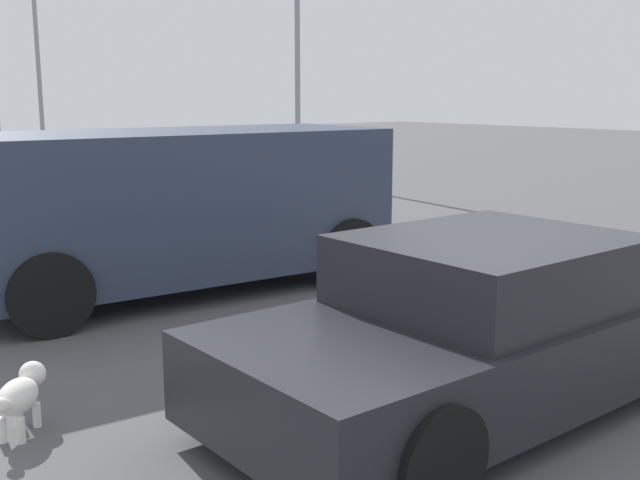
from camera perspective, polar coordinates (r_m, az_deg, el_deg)
ground_plane at (r=6.18m, az=12.99°, el=-10.46°), size 80.00×80.00×0.00m
sedan_foreground at (r=5.72m, az=12.84°, el=-6.14°), size 4.49×1.93×1.24m
dog at (r=5.53m, az=-21.37°, el=-10.59°), size 0.47×0.49×0.42m
suv_dark at (r=8.79m, az=-10.41°, el=2.71°), size 4.79×2.48×1.81m
pedestrian at (r=11.85m, az=0.88°, el=4.96°), size 0.53×0.38×1.68m
light_post_near at (r=20.22m, az=-1.71°, el=16.49°), size 0.44×0.44×6.16m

